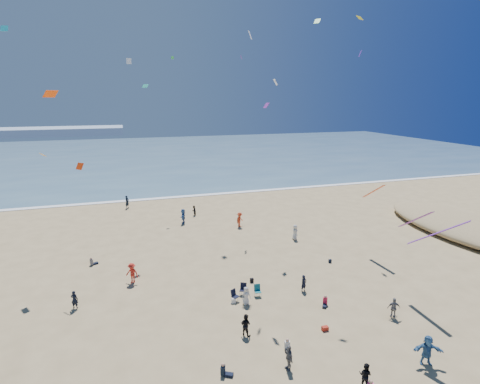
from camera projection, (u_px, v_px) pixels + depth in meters
name	position (u px, v px, depth m)	size (l,w,h in m)	color
ocean	(143.00, 155.00, 107.84)	(220.00, 100.00, 0.06)	#476B84
surf_line	(161.00, 198.00, 61.56)	(220.00, 1.20, 0.08)	white
standing_flyers	(227.00, 264.00, 35.25)	(27.17, 42.17, 1.94)	#3A63A1
seated_group	(244.00, 322.00, 26.85)	(19.30, 23.25, 0.84)	silver
chair_cluster	(245.00, 292.00, 30.87)	(2.74, 1.62, 1.00)	black
white_tote	(233.00, 301.00, 30.12)	(0.35, 0.20, 0.40)	white
black_backpack	(252.00, 280.00, 33.51)	(0.30, 0.22, 0.38)	black
cooler	(325.00, 328.00, 26.58)	(0.45, 0.30, 0.30)	#A72617
navy_bag	(330.00, 261.00, 37.53)	(0.28, 0.18, 0.34)	black
kites_aloft	(297.00, 129.00, 32.37)	(39.75, 41.27, 28.38)	green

